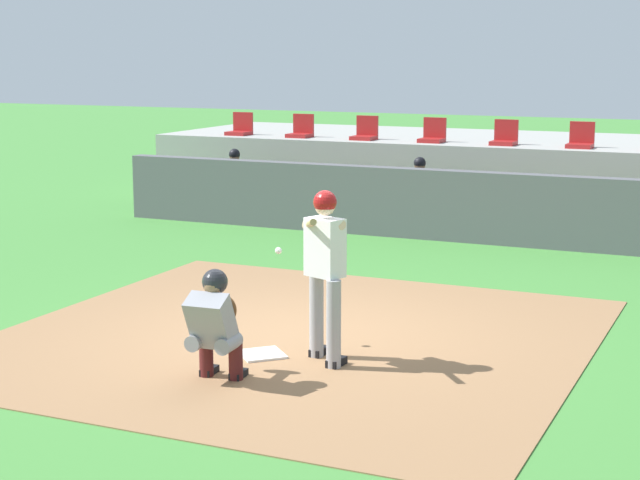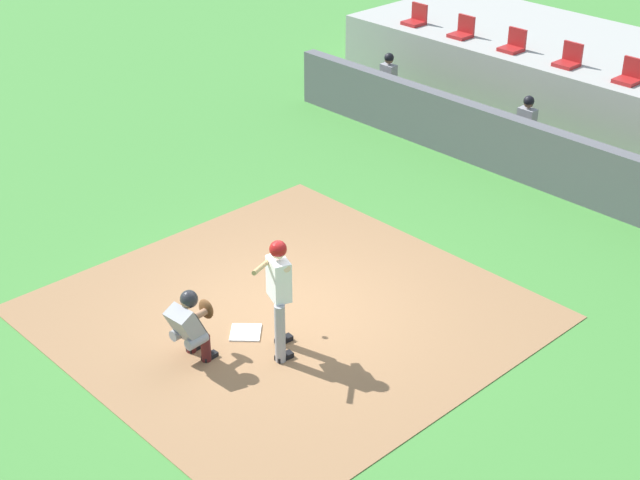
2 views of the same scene
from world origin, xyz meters
name	(u,v)px [view 2 (image 2 of 2)]	position (x,y,z in m)	size (l,w,h in m)	color
ground_plane	(286,313)	(0.00, 0.00, 0.00)	(80.00, 80.00, 0.00)	#428438
dirt_infield	(286,313)	(0.00, 0.00, 0.01)	(6.40, 6.40, 0.01)	#936B47
home_plate	(246,332)	(0.00, -0.80, 0.02)	(0.44, 0.44, 0.02)	white
batter_at_plate	(279,290)	(0.69, -0.73, 1.04)	(0.59, 0.87, 1.80)	#99999E
catcher_crouched	(191,323)	(-0.02, -1.72, 0.61)	(0.50, 1.80, 1.13)	gray
dugout_wall	(542,157)	(0.00, 6.50, 0.60)	(13.00, 0.30, 1.20)	#59595E
dugout_bench	(569,160)	(0.00, 7.50, 0.23)	(11.80, 0.44, 0.45)	olive
dugout_player_0	(385,81)	(-4.88, 7.34, 0.67)	(0.49, 0.70, 1.30)	#939399
dugout_player_1	(522,127)	(-1.06, 7.34, 0.67)	(0.49, 0.70, 1.30)	#939399
stadium_seat_0	(416,19)	(-5.78, 9.38, 1.53)	(0.46, 0.46, 0.48)	#A51E1E
stadium_seat_1	(463,31)	(-4.33, 9.38, 1.53)	(0.46, 0.46, 0.48)	#A51E1E
stadium_seat_2	(513,45)	(-2.89, 9.38, 1.53)	(0.46, 0.46, 0.48)	#A51E1E
stadium_seat_3	(569,59)	(-1.44, 9.38, 1.53)	(0.46, 0.46, 0.48)	#A51E1E
stadium_seat_4	(630,76)	(0.00, 9.38, 1.53)	(0.46, 0.46, 0.48)	#A51E1E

